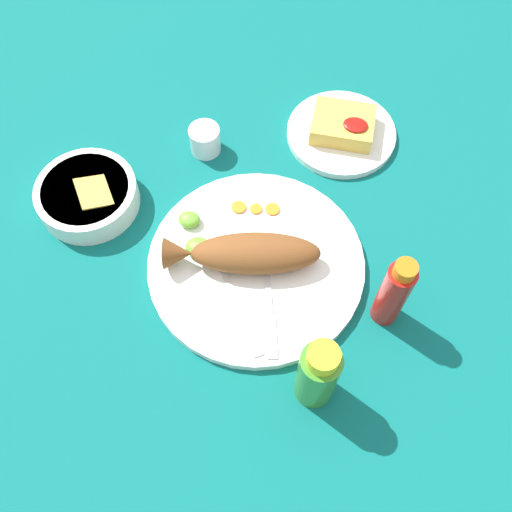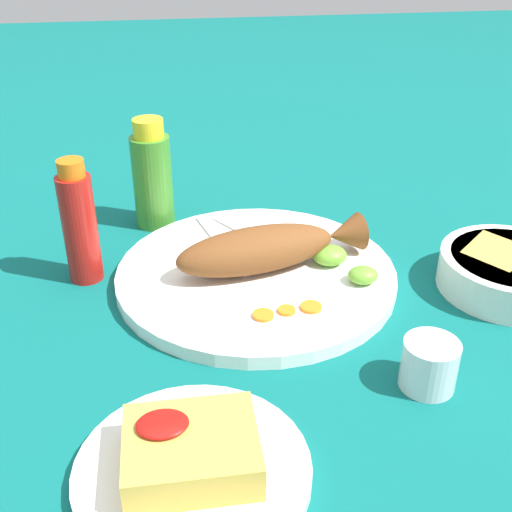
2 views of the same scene
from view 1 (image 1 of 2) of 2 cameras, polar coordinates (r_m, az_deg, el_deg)
The scene contains 16 objects.
ground_plane at distance 0.98m, azimuth 0.00°, elevation -1.05°, with size 4.00×4.00×0.00m, color #0C605B.
main_plate at distance 0.97m, azimuth 0.00°, elevation -0.81°, with size 0.37×0.37×0.02m, color white.
fried_fish at distance 0.94m, azimuth -0.97°, elevation 0.26°, with size 0.27×0.12×0.06m.
fork_near at distance 0.92m, azimuth 1.37°, elevation -5.58°, with size 0.06×0.18×0.00m.
fork_far at distance 0.92m, azimuth -1.56°, elevation -5.63°, with size 0.11×0.16×0.00m.
carrot_slice_near at distance 1.02m, azimuth 1.66°, elevation 4.70°, with size 0.03×0.03×0.00m, color orange.
carrot_slice_mid at distance 1.02m, azimuth -1.72°, elevation 4.90°, with size 0.03×0.03×0.00m, color orange.
carrot_slice_far at distance 1.02m, azimuth -0.00°, elevation 4.73°, with size 0.02×0.02×0.00m, color orange.
lime_wedge_main at distance 1.00m, azimuth -6.69°, elevation 3.65°, with size 0.04×0.03×0.02m, color #6BB233.
lime_wedge_side at distance 0.97m, azimuth -5.73°, elevation 0.94°, with size 0.05×0.04×0.03m, color #6BB233.
hot_sauce_bottle_red at distance 0.90m, azimuth 13.59°, elevation -3.63°, with size 0.04×0.04×0.17m.
hot_sauce_bottle_green at distance 0.83m, azimuth 6.18°, elevation -11.67°, with size 0.06×0.06×0.17m.
salt_cup at distance 1.11m, azimuth -5.11°, elevation 11.40°, with size 0.06×0.06×0.05m.
side_plate_fries at distance 1.15m, azimuth 8.50°, elevation 12.03°, with size 0.21×0.21×0.01m, color white.
fries_pile at distance 1.13m, azimuth 8.71°, elevation 12.85°, with size 0.12×0.10×0.04m.
guacamole_bowl at distance 1.07m, azimuth -16.50°, elevation 5.88°, with size 0.18×0.18×0.06m.
Camera 1 is at (0.09, -0.44, 0.87)m, focal length 40.00 mm.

